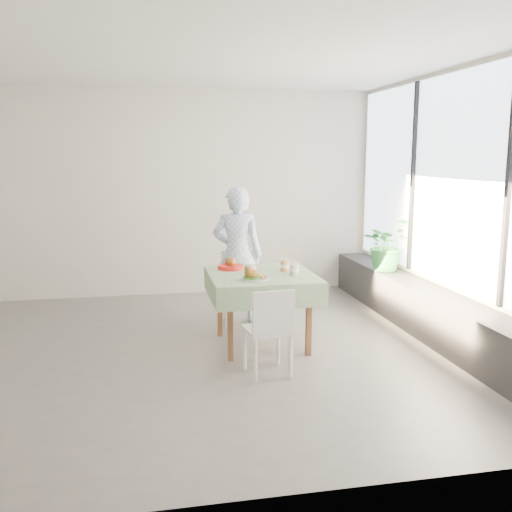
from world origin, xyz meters
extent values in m
plane|color=#595654|center=(0.00, 0.00, 0.00)|extent=(6.00, 6.00, 0.00)
plane|color=white|center=(0.00, 0.00, 2.80)|extent=(6.00, 6.00, 0.00)
cube|color=beige|center=(0.00, 2.50, 1.40)|extent=(6.00, 0.02, 2.80)
cube|color=beige|center=(0.00, -2.50, 1.40)|extent=(6.00, 0.02, 2.80)
cube|color=beige|center=(3.00, 0.00, 1.40)|extent=(0.02, 5.00, 2.80)
cube|color=#D1E0F9|center=(2.97, 0.00, 1.65)|extent=(0.01, 4.80, 2.18)
cube|color=black|center=(2.80, 0.00, 0.25)|extent=(0.40, 4.80, 0.50)
cube|color=brown|center=(0.96, 0.08, 0.71)|extent=(0.90, 0.90, 0.04)
cube|color=silver|center=(0.96, 0.08, 0.74)|extent=(1.04, 1.04, 0.01)
cube|color=white|center=(0.87, 0.86, 0.42)|extent=(0.42, 0.42, 0.04)
cube|color=white|center=(0.88, 1.03, 0.63)|extent=(0.39, 0.07, 0.39)
cube|color=white|center=(0.85, -0.67, 0.40)|extent=(0.41, 0.41, 0.04)
cube|color=white|center=(0.87, -0.84, 0.60)|extent=(0.37, 0.08, 0.37)
imported|color=#97B8F1|center=(0.87, 1.00, 0.78)|extent=(0.65, 0.52, 1.57)
cylinder|color=white|center=(0.84, -0.17, 0.75)|extent=(0.29, 0.29, 0.02)
cylinder|color=#1F5314|center=(0.81, -0.17, 0.76)|extent=(0.16, 0.16, 0.02)
ellipsoid|color=#9F6926|center=(0.81, -0.17, 0.81)|extent=(0.13, 0.12, 0.10)
ellipsoid|color=white|center=(0.81, -0.17, 0.86)|extent=(0.10, 0.09, 0.07)
cylinder|color=maroon|center=(0.93, -0.18, 0.77)|extent=(0.05, 0.05, 0.03)
cylinder|color=white|center=(1.22, 0.16, 0.81)|extent=(0.09, 0.09, 0.13)
cylinder|color=orange|center=(1.22, 0.16, 0.79)|extent=(0.08, 0.08, 0.10)
cylinder|color=white|center=(1.22, 0.16, 0.88)|extent=(0.10, 0.10, 0.01)
cylinder|color=yellow|center=(1.22, 0.16, 0.93)|extent=(0.01, 0.03, 0.18)
cylinder|color=white|center=(1.26, -0.04, 0.81)|extent=(0.09, 0.09, 0.14)
cylinder|color=white|center=(1.26, -0.04, 0.79)|extent=(0.08, 0.08, 0.10)
cylinder|color=white|center=(1.26, -0.04, 0.88)|extent=(0.10, 0.10, 0.01)
cylinder|color=yellow|center=(1.27, -0.04, 0.93)|extent=(0.01, 0.03, 0.19)
cylinder|color=red|center=(0.70, 0.38, 0.76)|extent=(0.26, 0.26, 0.04)
cylinder|color=white|center=(0.70, 0.38, 0.77)|extent=(0.22, 0.22, 0.02)
ellipsoid|color=#9F6926|center=(0.70, 0.38, 0.82)|extent=(0.12, 0.11, 0.10)
imported|color=#28793B|center=(2.75, 1.13, 0.83)|extent=(0.77, 0.75, 0.66)
camera|label=1|loc=(-0.19, -5.36, 1.90)|focal=40.00mm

